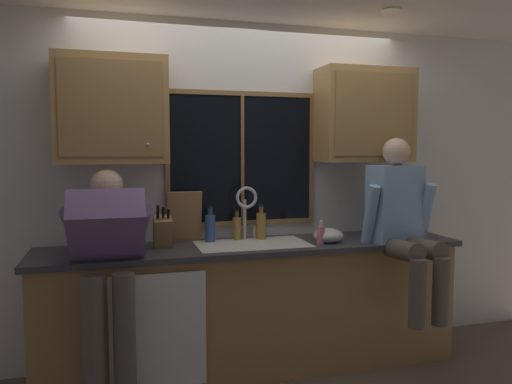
{
  "coord_description": "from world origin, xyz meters",
  "views": [
    {
      "loc": [
        -0.95,
        -3.66,
        1.6
      ],
      "look_at": [
        0.01,
        -0.3,
        1.29
      ],
      "focal_mm": 34.58,
      "sensor_mm": 36.0,
      "label": 1
    }
  ],
  "objects_px": {
    "person_standing": "(108,259)",
    "person_sitting_on_counter": "(402,218)",
    "bottle_tall_clear": "(261,225)",
    "bottle_amber_small": "(210,227)",
    "mixing_bowl": "(328,235)",
    "cutting_board": "(185,217)",
    "bottle_green_glass": "(237,228)",
    "soap_dispenser": "(321,235)",
    "knife_block": "(163,232)"
  },
  "relations": [
    {
      "from": "person_sitting_on_counter",
      "to": "soap_dispenser",
      "type": "relative_size",
      "value": 7.31
    },
    {
      "from": "soap_dispenser",
      "to": "bottle_tall_clear",
      "type": "relative_size",
      "value": 0.66
    },
    {
      "from": "person_sitting_on_counter",
      "to": "soap_dispenser",
      "type": "bearing_deg",
      "value": 165.52
    },
    {
      "from": "mixing_bowl",
      "to": "bottle_green_glass",
      "type": "xyz_separation_m",
      "value": [
        -0.62,
        0.27,
        0.04
      ]
    },
    {
      "from": "person_sitting_on_counter",
      "to": "bottle_amber_small",
      "type": "bearing_deg",
      "value": 161.88
    },
    {
      "from": "knife_block",
      "to": "bottle_green_glass",
      "type": "bearing_deg",
      "value": 14.67
    },
    {
      "from": "mixing_bowl",
      "to": "soap_dispenser",
      "type": "bearing_deg",
      "value": -151.36
    },
    {
      "from": "cutting_board",
      "to": "mixing_bowl",
      "type": "height_order",
      "value": "cutting_board"
    },
    {
      "from": "mixing_bowl",
      "to": "bottle_amber_small",
      "type": "bearing_deg",
      "value": 163.75
    },
    {
      "from": "cutting_board",
      "to": "bottle_tall_clear",
      "type": "xyz_separation_m",
      "value": [
        0.57,
        -0.05,
        -0.08
      ]
    },
    {
      "from": "person_standing",
      "to": "soap_dispenser",
      "type": "distance_m",
      "value": 1.48
    },
    {
      "from": "soap_dispenser",
      "to": "bottle_amber_small",
      "type": "relative_size",
      "value": 0.66
    },
    {
      "from": "mixing_bowl",
      "to": "knife_block",
      "type": "bearing_deg",
      "value": 174.16
    },
    {
      "from": "soap_dispenser",
      "to": "bottle_amber_small",
      "type": "distance_m",
      "value": 0.81
    },
    {
      "from": "person_standing",
      "to": "cutting_board",
      "type": "distance_m",
      "value": 0.74
    },
    {
      "from": "person_sitting_on_counter",
      "to": "bottle_green_glass",
      "type": "relative_size",
      "value": 5.65
    },
    {
      "from": "person_standing",
      "to": "person_sitting_on_counter",
      "type": "xyz_separation_m",
      "value": [
        2.04,
        0.0,
        0.17
      ]
    },
    {
      "from": "person_sitting_on_counter",
      "to": "cutting_board",
      "type": "xyz_separation_m",
      "value": [
        -1.5,
        0.48,
        0.0
      ]
    },
    {
      "from": "bottle_green_glass",
      "to": "bottle_tall_clear",
      "type": "xyz_separation_m",
      "value": [
        0.18,
        -0.02,
        0.02
      ]
    },
    {
      "from": "person_sitting_on_counter",
      "to": "mixing_bowl",
      "type": "relative_size",
      "value": 5.81
    },
    {
      "from": "person_standing",
      "to": "cutting_board",
      "type": "height_order",
      "value": "person_standing"
    },
    {
      "from": "mixing_bowl",
      "to": "bottle_amber_small",
      "type": "relative_size",
      "value": 0.83
    },
    {
      "from": "person_standing",
      "to": "person_sitting_on_counter",
      "type": "bearing_deg",
      "value": 0.14
    },
    {
      "from": "bottle_green_glass",
      "to": "bottle_amber_small",
      "type": "xyz_separation_m",
      "value": [
        -0.21,
        -0.03,
        0.02
      ]
    },
    {
      "from": "soap_dispenser",
      "to": "bottle_tall_clear",
      "type": "xyz_separation_m",
      "value": [
        -0.36,
        0.29,
        0.04
      ]
    },
    {
      "from": "bottle_amber_small",
      "to": "mixing_bowl",
      "type": "bearing_deg",
      "value": -16.25
    },
    {
      "from": "person_standing",
      "to": "bottle_green_glass",
      "type": "bearing_deg",
      "value": 26.68
    },
    {
      "from": "person_sitting_on_counter",
      "to": "bottle_amber_small",
      "type": "xyz_separation_m",
      "value": [
        -1.32,
        0.43,
        -0.08
      ]
    },
    {
      "from": "cutting_board",
      "to": "soap_dispenser",
      "type": "height_order",
      "value": "cutting_board"
    },
    {
      "from": "person_standing",
      "to": "bottle_amber_small",
      "type": "bearing_deg",
      "value": 31.43
    },
    {
      "from": "mixing_bowl",
      "to": "soap_dispenser",
      "type": "relative_size",
      "value": 1.26
    },
    {
      "from": "bottle_green_glass",
      "to": "bottle_amber_small",
      "type": "height_order",
      "value": "bottle_amber_small"
    },
    {
      "from": "knife_block",
      "to": "bottle_tall_clear",
      "type": "bearing_deg",
      "value": 9.36
    },
    {
      "from": "mixing_bowl",
      "to": "bottle_tall_clear",
      "type": "bearing_deg",
      "value": 150.99
    },
    {
      "from": "cutting_board",
      "to": "soap_dispenser",
      "type": "xyz_separation_m",
      "value": [
        0.93,
        -0.33,
        -0.12
      ]
    },
    {
      "from": "cutting_board",
      "to": "bottle_green_glass",
      "type": "relative_size",
      "value": 1.71
    },
    {
      "from": "person_sitting_on_counter",
      "to": "cutting_board",
      "type": "distance_m",
      "value": 1.58
    },
    {
      "from": "mixing_bowl",
      "to": "bottle_tall_clear",
      "type": "height_order",
      "value": "bottle_tall_clear"
    },
    {
      "from": "knife_block",
      "to": "soap_dispenser",
      "type": "height_order",
      "value": "knife_block"
    },
    {
      "from": "bottle_tall_clear",
      "to": "person_sitting_on_counter",
      "type": "bearing_deg",
      "value": -25.01
    },
    {
      "from": "cutting_board",
      "to": "person_standing",
      "type": "bearing_deg",
      "value": -137.79
    },
    {
      "from": "mixing_bowl",
      "to": "person_sitting_on_counter",
      "type": "bearing_deg",
      "value": -21.19
    },
    {
      "from": "cutting_board",
      "to": "bottle_tall_clear",
      "type": "height_order",
      "value": "cutting_board"
    },
    {
      "from": "knife_block",
      "to": "soap_dispenser",
      "type": "xyz_separation_m",
      "value": [
        1.11,
        -0.16,
        -0.04
      ]
    },
    {
      "from": "knife_block",
      "to": "mixing_bowl",
      "type": "bearing_deg",
      "value": -5.84
    },
    {
      "from": "cutting_board",
      "to": "soap_dispenser",
      "type": "bearing_deg",
      "value": -19.67
    },
    {
      "from": "cutting_board",
      "to": "soap_dispenser",
      "type": "distance_m",
      "value": 1.0
    },
    {
      "from": "cutting_board",
      "to": "bottle_tall_clear",
      "type": "bearing_deg",
      "value": -4.59
    },
    {
      "from": "person_sitting_on_counter",
      "to": "mixing_bowl",
      "type": "distance_m",
      "value": 0.54
    },
    {
      "from": "person_sitting_on_counter",
      "to": "bottle_green_glass",
      "type": "bearing_deg",
      "value": 157.6
    }
  ]
}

